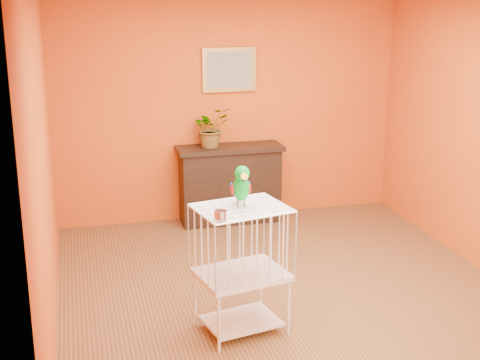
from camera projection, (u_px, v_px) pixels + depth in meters
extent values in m
plane|color=brown|center=(287.00, 294.00, 5.98)|extent=(4.50, 4.50, 0.00)
plane|color=#C85412|center=(229.00, 109.00, 7.72)|extent=(4.00, 0.00, 4.00)
plane|color=#C85412|center=(423.00, 251.00, 3.53)|extent=(4.00, 0.00, 4.00)
plane|color=#C85412|center=(43.00, 168.00, 5.15)|extent=(0.00, 4.50, 4.50)
cube|color=black|center=(230.00, 186.00, 7.76)|extent=(1.14, 0.38, 0.86)
cube|color=black|center=(230.00, 148.00, 7.63)|extent=(1.22, 0.44, 0.05)
cube|color=black|center=(233.00, 190.00, 7.60)|extent=(0.80, 0.02, 0.43)
cube|color=maroon|center=(211.00, 196.00, 7.68)|extent=(0.05, 0.17, 0.27)
cube|color=#254723|center=(217.00, 196.00, 7.70)|extent=(0.05, 0.17, 0.27)
cube|color=maroon|center=(225.00, 195.00, 7.72)|extent=(0.05, 0.17, 0.27)
cube|color=#254723|center=(233.00, 195.00, 7.74)|extent=(0.05, 0.17, 0.27)
cube|color=maroon|center=(240.00, 194.00, 7.77)|extent=(0.05, 0.17, 0.27)
imported|color=#26722D|center=(212.00, 133.00, 7.48)|extent=(0.56, 0.58, 0.35)
cube|color=#A7843B|center=(229.00, 70.00, 7.57)|extent=(0.62, 0.03, 0.50)
cube|color=gray|center=(229.00, 70.00, 7.56)|extent=(0.52, 0.01, 0.40)
cube|color=silver|center=(241.00, 321.00, 5.34)|extent=(0.65, 0.55, 0.02)
cube|color=silver|center=(241.00, 274.00, 5.22)|extent=(0.76, 0.64, 0.04)
cube|color=silver|center=(241.00, 208.00, 5.07)|extent=(0.76, 0.64, 0.01)
cylinder|color=silver|center=(219.00, 324.00, 4.97)|extent=(0.02, 0.02, 0.46)
cylinder|color=silver|center=(289.00, 308.00, 5.22)|extent=(0.02, 0.02, 0.46)
cylinder|color=silver|center=(195.00, 299.00, 5.37)|extent=(0.02, 0.02, 0.46)
cylinder|color=silver|center=(261.00, 285.00, 5.62)|extent=(0.02, 0.02, 0.46)
cylinder|color=silver|center=(221.00, 215.00, 4.78)|extent=(0.10, 0.10, 0.07)
cylinder|color=#59544C|center=(238.00, 204.00, 5.10)|extent=(0.01, 0.01, 0.05)
cylinder|color=#59544C|center=(245.00, 203.00, 5.11)|extent=(0.01, 0.01, 0.05)
ellipsoid|color=#048F24|center=(241.00, 188.00, 5.07)|extent=(0.13, 0.19, 0.24)
ellipsoid|color=#048F24|center=(242.00, 173.00, 5.00)|extent=(0.12, 0.13, 0.12)
cone|color=orange|center=(244.00, 177.00, 4.95)|extent=(0.06, 0.08, 0.08)
cone|color=black|center=(243.00, 179.00, 4.97)|extent=(0.03, 0.03, 0.03)
sphere|color=black|center=(237.00, 173.00, 4.97)|extent=(0.02, 0.02, 0.02)
sphere|color=black|center=(248.00, 172.00, 4.98)|extent=(0.02, 0.02, 0.02)
ellipsoid|color=#A50C0C|center=(232.00, 189.00, 5.07)|extent=(0.03, 0.07, 0.08)
ellipsoid|color=navy|center=(249.00, 188.00, 5.09)|extent=(0.03, 0.07, 0.08)
cone|color=#048F24|center=(239.00, 195.00, 5.16)|extent=(0.08, 0.17, 0.13)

